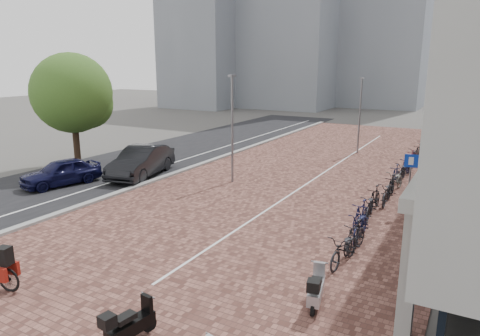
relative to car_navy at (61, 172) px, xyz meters
name	(u,v)px	position (x,y,z in m)	size (l,w,h in m)	color
ground	(160,236)	(8.87, -2.88, -0.68)	(140.00, 140.00, 0.00)	#474442
plaza_brick	(321,172)	(10.87, 9.12, -0.67)	(14.50, 42.00, 0.04)	brown
street_asphalt	(170,154)	(-0.13, 9.12, -0.68)	(8.00, 50.00, 0.03)	black
curb	(217,159)	(3.77, 9.12, -0.61)	(0.35, 42.00, 0.14)	gray
lane_line	(193,156)	(1.87, 9.12, -0.66)	(0.12, 44.00, 0.00)	white
parking_line	(324,172)	(11.07, 9.12, -0.65)	(0.10, 30.00, 0.00)	white
bg_towers	(301,7)	(-5.46, 46.06, 13.28)	(33.00, 23.00, 32.00)	gray
car_navy	(61,172)	(0.00, 0.00, 0.00)	(1.62, 4.02, 1.37)	black
car_dark	(141,161)	(2.37, 3.45, 0.16)	(1.78, 5.11, 1.68)	black
scooter_front	(316,288)	(15.46, -4.56, -0.18)	(0.46, 1.47, 1.01)	#AAA9AE
scooter_mid	(130,323)	(12.37, -8.11, -0.19)	(0.45, 1.44, 0.99)	black
parking_sign	(410,174)	(16.37, 4.05, 1.04)	(0.53, 0.13, 2.56)	slate
lamp_near	(232,131)	(7.46, 4.81, 2.09)	(0.12, 0.12, 5.56)	slate
lamp_far	(360,117)	(11.28, 15.74, 1.91)	(0.12, 0.12, 5.20)	slate
street_tree	(75,95)	(-2.38, 3.32, 3.65)	(4.68, 4.68, 6.81)	#382619
bike_row	(397,179)	(15.29, 7.77, -0.16)	(1.21, 21.44, 1.05)	black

